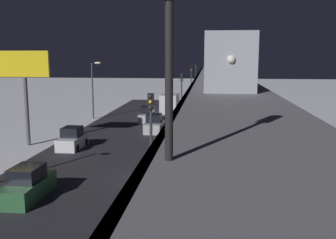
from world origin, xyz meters
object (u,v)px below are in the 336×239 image
Objects in this scene: sedan_silver at (147,115)px; traffic_light_far at (191,80)px; sedan_silver_2 at (154,124)px; traffic_light_near at (151,133)px; rail_signal at (169,20)px; traffic_light_mid at (182,92)px; subway_train at (221,59)px; sedan_green_2 at (28,185)px; sedan_white at (72,140)px; commercial_billboard at (25,73)px; traffic_light_distant at (196,74)px; box_truck at (170,103)px.

traffic_light_far reaches higher than sedan_silver.
sedan_silver_2 is 21.91m from traffic_light_near.
rail_signal is 42.86m from sedan_silver.
traffic_light_mid is (2.41, -37.53, -4.91)m from rail_signal.
subway_train is 8.23× the size of sedan_green_2.
sedan_white is 0.46× the size of commercial_billboard.
rail_signal is 85.75m from traffic_light_distant.
traffic_light_far is at bearing -90.00° from traffic_light_mid.
traffic_light_mid is at bearing -50.72° from subway_train.
sedan_silver_2 is at bearing -20.68° from subway_train.
subway_train reaches higher than box_truck.
traffic_light_mid is (-7.50, -23.86, 3.40)m from sedan_green_2.
traffic_light_far is (4.35, -29.34, -3.97)m from subway_train.
box_truck is 1.16× the size of traffic_light_distant.
subway_train is 53.68m from traffic_light_distant.
traffic_light_near and traffic_light_far have the same top height.
commercial_billboard is (13.86, 10.57, 2.63)m from traffic_light_mid.
sedan_silver is 0.57× the size of box_truck.
traffic_light_mid is at bearing 90.00° from traffic_light_distant.
traffic_light_near is (-4.70, 27.93, 3.40)m from sedan_silver.
rail_signal is 0.62× the size of traffic_light_distant.
subway_train reaches higher than sedan_silver.
sedan_silver is 0.66× the size of traffic_light_mid.
sedan_silver is at bearing -45.55° from subway_train.
traffic_light_near is at bearing 90.00° from traffic_light_distant.
sedan_white is (13.65, 5.90, -7.38)m from subway_train.
sedan_silver_2 is at bearing -126.56° from sedan_white.
box_truck is at bearing 89.27° from sedan_silver_2.
traffic_light_distant reaches higher than box_truck.
subway_train reaches higher than traffic_light_far.
traffic_light_distant is at bearing -85.34° from subway_train.
sedan_green_2 is 25.24m from traffic_light_mid.
rail_signal is 0.62× the size of traffic_light_near.
sedan_green_2 is (9.91, -13.68, -8.31)m from rail_signal.
rail_signal reaches higher than box_truck.
traffic_light_far is at bearing -90.00° from traffic_light_near.
sedan_silver is at bearing -80.45° from traffic_light_near.
box_truck reaches higher than sedan_silver.
commercial_billboard is (13.86, 34.59, 2.63)m from traffic_light_far.
rail_signal is 0.54× the size of box_truck.
commercial_billboard reaches higher than box_truck.
sedan_silver is 0.95× the size of sedan_silver_2.
sedan_white is (11.71, -26.32, -8.33)m from rail_signal.
subway_train is 18.99m from commercial_billboard.
box_truck reaches higher than sedan_silver_2.
traffic_light_near is at bearing 178.71° from sedan_green_2.
traffic_light_distant reaches higher than sedan_silver_2.
traffic_light_near is 1.00× the size of traffic_light_mid.
sedan_silver_2 is 0.59× the size of box_truck.
traffic_light_near and traffic_light_distant have the same top height.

